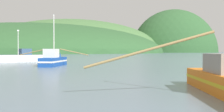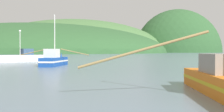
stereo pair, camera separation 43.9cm
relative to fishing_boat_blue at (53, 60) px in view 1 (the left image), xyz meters
The scene contains 5 objects.
hill_far_center 246.11m from the fishing_boat_blue, 60.47° to the left, with size 86.88×69.51×84.91m, color #2D562D.
hill_far_left 194.20m from the fishing_boat_blue, 92.96° to the left, with size 209.29×167.43×46.56m, color #2D562D.
hill_mid_left 226.88m from the fishing_boat_blue, 84.57° to the left, with size 173.89×139.11×61.95m, color #47703D.
fishing_boat_blue is the anchor object (origin of this frame).
fishing_boat_white 15.52m from the fishing_boat_blue, 110.96° to the left, with size 9.12×6.06×5.62m.
Camera 1 is at (-11.87, -3.70, 2.03)m, focal length 44.03 mm.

